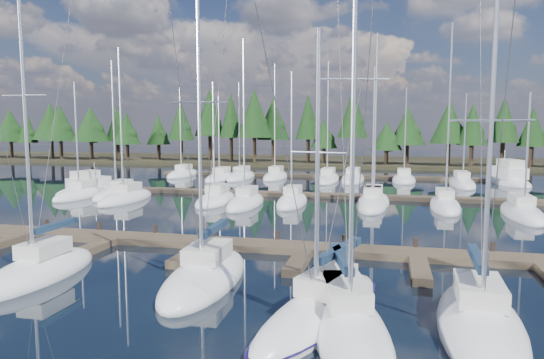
% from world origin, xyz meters
% --- Properties ---
extents(ground, '(260.00, 260.00, 0.00)m').
position_xyz_m(ground, '(0.00, 30.00, 0.00)').
color(ground, black).
rests_on(ground, ground).
extents(far_shore, '(220.00, 30.00, 0.60)m').
position_xyz_m(far_shore, '(0.00, 90.00, 0.30)').
color(far_shore, '#2A2617').
rests_on(far_shore, ground).
extents(main_dock, '(44.00, 6.13, 0.90)m').
position_xyz_m(main_dock, '(0.00, 17.36, 0.20)').
color(main_dock, brown).
rests_on(main_dock, ground).
extents(back_docks, '(50.00, 21.80, 0.40)m').
position_xyz_m(back_docks, '(0.00, 49.58, 0.20)').
color(back_docks, brown).
rests_on(back_docks, ground).
extents(front_sailboat_2, '(2.58, 7.58, 15.48)m').
position_xyz_m(front_sailboat_2, '(-5.58, 10.34, 0.32)').
color(front_sailboat_2, silver).
rests_on(front_sailboat_2, ground).
extents(front_sailboat_3, '(3.30, 8.71, 14.85)m').
position_xyz_m(front_sailboat_3, '(2.33, 11.44, 0.29)').
color(front_sailboat_3, silver).
rests_on(front_sailboat_3, ground).
extents(front_sailboat_4, '(5.34, 9.93, 11.28)m').
position_xyz_m(front_sailboat_4, '(8.09, 8.57, 0.27)').
color(front_sailboat_4, silver).
rests_on(front_sailboat_4, ground).
extents(front_sailboat_5, '(4.66, 9.02, 15.65)m').
position_xyz_m(front_sailboat_5, '(9.10, 7.43, 0.31)').
color(front_sailboat_5, silver).
rests_on(front_sailboat_5, ground).
extents(front_sailboat_6, '(3.24, 8.53, 13.28)m').
position_xyz_m(front_sailboat_6, '(13.60, 8.65, 0.28)').
color(front_sailboat_6, silver).
rests_on(front_sailboat_6, ground).
extents(back_sailboat_rows, '(43.62, 34.20, 16.62)m').
position_xyz_m(back_sailboat_rows, '(-0.12, 45.19, 0.26)').
color(back_sailboat_rows, silver).
rests_on(back_sailboat_rows, ground).
extents(motor_yacht_left, '(5.18, 8.47, 4.01)m').
position_xyz_m(motor_yacht_left, '(-21.44, 37.71, 0.45)').
color(motor_yacht_left, silver).
rests_on(motor_yacht_left, ground).
extents(motor_yacht_right, '(5.64, 10.74, 5.13)m').
position_xyz_m(motor_yacht_right, '(25.27, 57.54, 0.55)').
color(motor_yacht_right, silver).
rests_on(motor_yacht_right, ground).
extents(tree_line, '(185.03, 11.45, 14.29)m').
position_xyz_m(tree_line, '(-1.93, 80.25, 7.62)').
color(tree_line, black).
rests_on(tree_line, far_shore).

